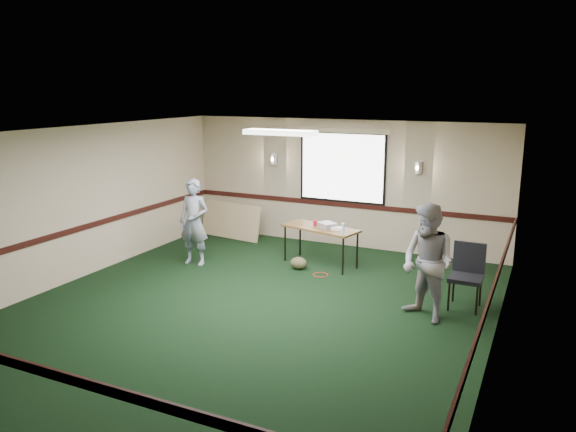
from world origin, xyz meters
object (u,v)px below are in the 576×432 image
at_px(folding_table, 321,230).
at_px(projector, 327,225).
at_px(person_left, 194,222).
at_px(conference_chair, 467,270).
at_px(person_right, 428,263).

xyz_separation_m(folding_table, projector, (0.14, -0.01, 0.11)).
height_order(folding_table, person_left, person_left).
xyz_separation_m(projector, person_left, (-2.35, -0.98, 0.03)).
bearing_deg(folding_table, projector, 10.45).
xyz_separation_m(projector, conference_chair, (2.71, -0.98, -0.21)).
bearing_deg(conference_chair, projector, 160.49).
height_order(projector, person_right, person_right).
xyz_separation_m(conference_chair, person_left, (-5.06, 0.00, 0.25)).
relative_size(folding_table, conference_chair, 1.59).
bearing_deg(person_left, person_right, -13.62).
bearing_deg(person_right, person_left, -158.43).
distance_m(folding_table, person_right, 2.99).
distance_m(folding_table, projector, 0.17).
xyz_separation_m(projector, person_right, (2.26, -1.77, 0.07)).
relative_size(folding_table, person_left, 0.96).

